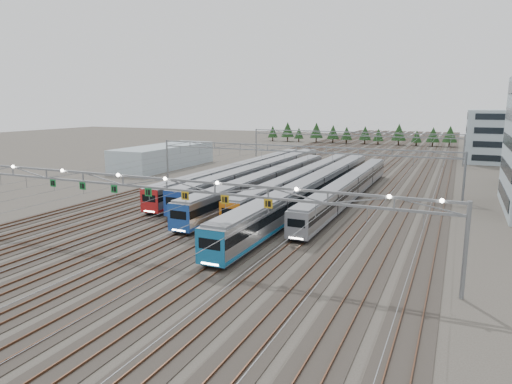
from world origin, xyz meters
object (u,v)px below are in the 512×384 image
at_px(train_d, 306,179).
at_px(gantry_far, 351,137).
at_px(train_e, 314,189).
at_px(depot_bldg_north, 512,137).
at_px(train_b, 263,174).
at_px(train_a, 243,172).
at_px(train_c, 268,182).
at_px(west_shed, 164,157).
at_px(gantry_near, 166,186).
at_px(gantry_mid, 296,154).
at_px(train_f, 349,187).

bearing_deg(train_d, gantry_far, 92.80).
bearing_deg(train_e, depot_bldg_north, 64.72).
xyz_separation_m(train_b, train_d, (9.00, -1.52, -0.22)).
relative_size(train_a, train_c, 1.09).
height_order(train_a, gantry_far, gantry_far).
relative_size(train_a, west_shed, 1.98).
distance_m(gantry_near, depot_bldg_north, 106.03).
bearing_deg(gantry_mid, train_f, -27.82).
distance_m(gantry_near, gantry_far, 85.12).
height_order(train_e, train_f, train_e).
xyz_separation_m(train_e, gantry_near, (-6.80, -29.61, 4.81)).
bearing_deg(train_d, gantry_near, -93.36).
distance_m(train_c, train_f, 13.61).
bearing_deg(train_c, west_shed, 149.49).
relative_size(train_b, west_shed, 1.98).
bearing_deg(train_f, train_a, 162.38).
height_order(train_f, gantry_near, gantry_near).
height_order(train_d, west_shed, west_shed).
xyz_separation_m(train_d, train_e, (4.50, -9.48, 0.19)).
xyz_separation_m(train_b, gantry_mid, (6.75, -0.49, 4.09)).
distance_m(train_b, train_d, 9.13).
bearing_deg(train_b, gantry_near, -80.63).
xyz_separation_m(train_f, gantry_far, (-11.25, 50.94, 4.33)).
bearing_deg(train_a, gantry_near, -74.83).
xyz_separation_m(train_a, depot_bldg_north, (50.52, 57.14, 4.66)).
distance_m(train_b, depot_bldg_north, 74.07).
bearing_deg(train_e, train_a, 146.94).
distance_m(train_a, train_c, 12.63).
xyz_separation_m(train_b, gantry_far, (6.75, 44.51, 4.09)).
xyz_separation_m(train_f, gantry_near, (-11.30, -34.18, 5.03)).
distance_m(train_b, train_e, 17.41).
bearing_deg(gantry_near, train_d, 86.64).
xyz_separation_m(train_e, gantry_mid, (-6.75, 10.51, 4.11)).
relative_size(train_d, west_shed, 1.98).
relative_size(train_f, gantry_near, 0.93).
distance_m(train_c, train_d, 8.01).
xyz_separation_m(train_a, gantry_far, (11.25, 43.79, 4.21)).
xyz_separation_m(train_a, train_b, (4.50, -0.72, 0.12)).
relative_size(train_b, depot_bldg_north, 2.70).
bearing_deg(train_d, train_e, -64.60).
height_order(gantry_near, gantry_far, gantry_near).
height_order(train_d, train_e, train_e).
height_order(train_a, west_shed, west_shed).
bearing_deg(gantry_mid, train_e, -57.29).
bearing_deg(gantry_far, train_b, -98.62).
bearing_deg(train_e, west_shed, 151.86).
relative_size(train_d, train_f, 1.13).
xyz_separation_m(train_e, train_f, (4.50, 4.57, -0.21)).
bearing_deg(gantry_mid, west_shed, 160.44).
relative_size(train_a, train_f, 1.13).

